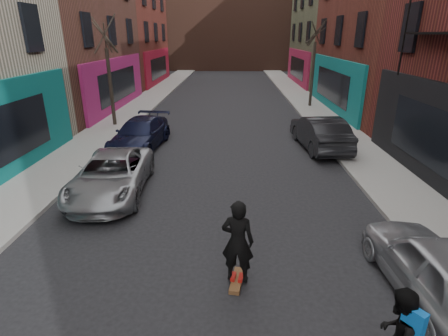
# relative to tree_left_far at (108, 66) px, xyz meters

# --- Properties ---
(sidewalk_left) EXTENTS (2.50, 84.00, 0.13)m
(sidewalk_left) POSITION_rel_tree_left_far_xyz_m (-0.05, 12.00, -3.31)
(sidewalk_left) COLOR gray
(sidewalk_left) RESTS_ON ground
(sidewalk_right) EXTENTS (2.50, 84.00, 0.13)m
(sidewalk_right) POSITION_rel_tree_left_far_xyz_m (12.45, 12.00, -3.31)
(sidewalk_right) COLOR gray
(sidewalk_right) RESTS_ON ground
(building_far) EXTENTS (40.00, 10.00, 14.00)m
(building_far) POSITION_rel_tree_left_far_xyz_m (6.20, 38.00, 3.62)
(building_far) COLOR #47281E
(building_far) RESTS_ON ground
(tree_left_far) EXTENTS (2.00, 2.00, 6.50)m
(tree_left_far) POSITION_rel_tree_left_far_xyz_m (0.00, 0.00, 0.00)
(tree_left_far) COLOR black
(tree_left_far) RESTS_ON sidewalk_left
(tree_right_far) EXTENTS (2.00, 2.00, 6.80)m
(tree_right_far) POSITION_rel_tree_left_far_xyz_m (12.40, 6.00, 0.15)
(tree_right_far) COLOR black
(tree_right_far) RESTS_ON sidewalk_right
(parked_left_far) EXTENTS (2.48, 4.86, 1.31)m
(parked_left_far) POSITION_rel_tree_left_far_xyz_m (2.83, -9.00, -2.72)
(parked_left_far) COLOR gray
(parked_left_far) RESTS_ON ground
(parked_left_end) EXTENTS (2.35, 4.82, 1.35)m
(parked_left_end) POSITION_rel_tree_left_far_xyz_m (2.53, -4.07, -2.70)
(parked_left_end) COLOR black
(parked_left_end) RESTS_ON ground
(parked_right_far) EXTENTS (1.79, 4.06, 1.36)m
(parked_right_far) POSITION_rel_tree_left_far_xyz_m (10.80, -13.79, -2.70)
(parked_right_far) COLOR #9C9FA4
(parked_right_far) RESTS_ON ground
(parked_right_end) EXTENTS (2.05, 4.75, 1.52)m
(parked_right_end) POSITION_rel_tree_left_far_xyz_m (10.80, -3.86, -2.62)
(parked_right_end) COLOR black
(parked_right_end) RESTS_ON ground
(skateboard) EXTENTS (0.35, 0.83, 0.10)m
(skateboard) POSITION_rel_tree_left_far_xyz_m (6.91, -13.44, -3.33)
(skateboard) COLOR brown
(skateboard) RESTS_ON ground
(skateboarder) EXTENTS (0.74, 0.55, 1.84)m
(skateboarder) POSITION_rel_tree_left_far_xyz_m (6.91, -13.44, -2.36)
(skateboarder) COLOR black
(skateboarder) RESTS_ON skateboard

